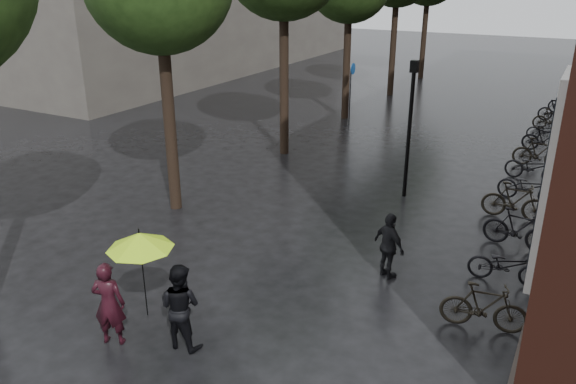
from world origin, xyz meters
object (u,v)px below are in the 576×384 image
Objects in this scene: person_black at (180,306)px; pedestrian_walking at (389,246)px; person_burgundy at (109,304)px; parked_bicycles at (537,163)px; ad_lightbox at (555,172)px; lamp_post at (410,117)px.

person_black reaches higher than pedestrian_walking.
person_black is at bearing -178.13° from person_burgundy.
pedestrian_walking is (3.57, 4.62, -0.05)m from person_burgundy.
person_black is at bearing -109.67° from parked_bicycles.
person_burgundy is at bearing -113.33° from parked_bicycles.
ad_lightbox is (5.14, 10.58, 0.07)m from person_black.
ad_lightbox is at bearing 23.39° from lamp_post.
person_burgundy is 1.07× the size of pedestrian_walking.
pedestrian_walking is 7.05m from ad_lightbox.
pedestrian_walking reaches higher than parked_bicycles.
person_burgundy is 14.33m from parked_bicycles.
pedestrian_walking is 0.37× the size of lamp_post.
parked_bicycles is at bearing 87.41° from ad_lightbox.
lamp_post reaches higher than pedestrian_walking.
lamp_post reaches higher than person_burgundy.
parked_bicycles is 11.57× the size of ad_lightbox.
parked_bicycles is (4.51, 12.61, -0.34)m from person_black.
person_burgundy reaches higher than pedestrian_walking.
ad_lightbox is at bearing -72.70° from parked_bicycles.
person_black is 0.40× the size of lamp_post.
pedestrian_walking is 5.23m from lamp_post.
person_burgundy is 5.85m from pedestrian_walking.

